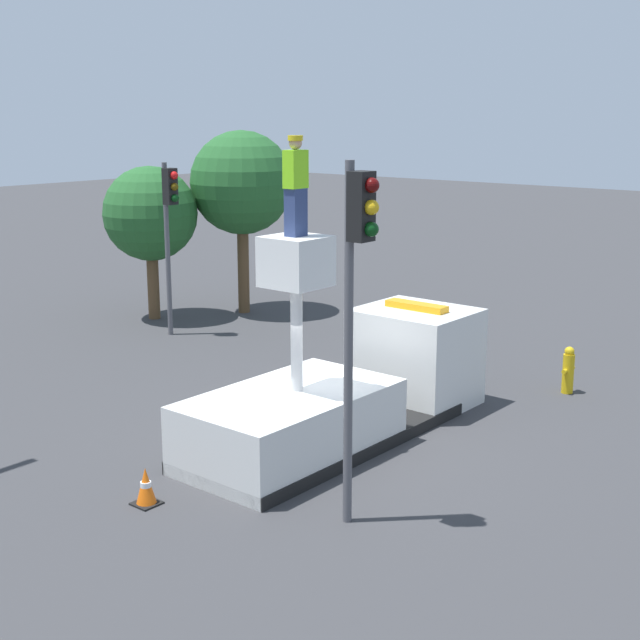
% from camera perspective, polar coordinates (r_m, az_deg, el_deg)
% --- Properties ---
extents(ground_plane, '(120.00, 120.00, 0.00)m').
position_cam_1_polar(ground_plane, '(17.43, 0.36, -7.81)').
color(ground_plane, '#38383A').
extents(bucket_truck, '(7.22, 2.41, 4.10)m').
position_cam_1_polar(bucket_truck, '(17.66, 1.77, -4.65)').
color(bucket_truck, black).
rests_on(bucket_truck, ground).
extents(worker, '(0.40, 0.26, 1.75)m').
position_cam_1_polar(worker, '(15.69, -1.57, 8.57)').
color(worker, navy).
rests_on(worker, bucket_truck).
extents(traffic_light_pole, '(0.34, 0.57, 5.58)m').
position_cam_1_polar(traffic_light_pole, '(12.98, 2.35, 2.94)').
color(traffic_light_pole, '#515156').
rests_on(traffic_light_pole, ground).
extents(traffic_light_across, '(0.34, 0.57, 4.89)m').
position_cam_1_polar(traffic_light_across, '(25.27, -9.60, 6.69)').
color(traffic_light_across, '#515156').
rests_on(traffic_light_across, ground).
extents(fire_hydrant, '(0.50, 0.26, 1.09)m').
position_cam_1_polar(fire_hydrant, '(20.98, 15.60, -3.12)').
color(fire_hydrant, gold).
rests_on(fire_hydrant, ground).
extents(traffic_cone_rear, '(0.41, 0.41, 0.63)m').
position_cam_1_polar(traffic_cone_rear, '(14.98, -11.08, -10.45)').
color(traffic_cone_rear, black).
rests_on(traffic_cone_rear, ground).
extents(tree_left_bg, '(2.86, 2.86, 4.68)m').
position_cam_1_polar(tree_left_bg, '(27.57, -10.81, 6.66)').
color(tree_left_bg, brown).
rests_on(tree_left_bg, ground).
extents(tree_right_bg, '(3.21, 3.21, 5.71)m').
position_cam_1_polar(tree_right_bg, '(28.00, -5.03, 8.69)').
color(tree_right_bg, brown).
rests_on(tree_right_bg, ground).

